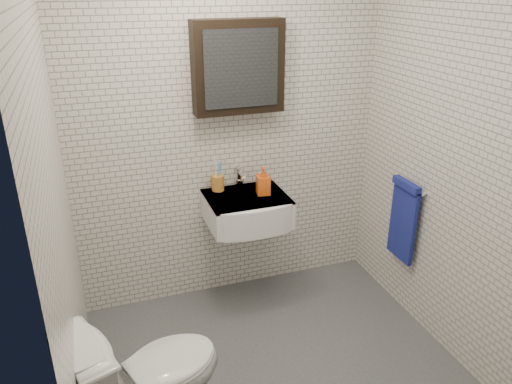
% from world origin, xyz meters
% --- Properties ---
extents(ground, '(2.20, 2.00, 0.01)m').
position_xyz_m(ground, '(0.00, 0.00, 0.01)').
color(ground, '#4A4D51').
rests_on(ground, ground).
extents(room_shell, '(2.22, 2.02, 2.51)m').
position_xyz_m(room_shell, '(0.00, 0.00, 1.47)').
color(room_shell, silver).
rests_on(room_shell, ground).
extents(washbasin, '(0.55, 0.50, 0.20)m').
position_xyz_m(washbasin, '(0.05, 0.73, 0.76)').
color(washbasin, white).
rests_on(washbasin, room_shell).
extents(faucet, '(0.06, 0.20, 0.15)m').
position_xyz_m(faucet, '(0.05, 0.93, 0.92)').
color(faucet, silver).
rests_on(faucet, washbasin).
extents(mirror_cabinet, '(0.60, 0.15, 0.60)m').
position_xyz_m(mirror_cabinet, '(0.05, 0.93, 1.70)').
color(mirror_cabinet, black).
rests_on(mirror_cabinet, room_shell).
extents(towel_rail, '(0.09, 0.30, 0.58)m').
position_xyz_m(towel_rail, '(1.04, 0.35, 0.72)').
color(towel_rail, silver).
rests_on(towel_rail, room_shell).
extents(toothbrush_cup, '(0.09, 0.09, 0.24)m').
position_xyz_m(toothbrush_cup, '(-0.11, 0.94, 0.91)').
color(toothbrush_cup, '#BF7B2F').
rests_on(toothbrush_cup, washbasin).
extents(soap_bottle, '(0.10, 0.11, 0.20)m').
position_xyz_m(soap_bottle, '(0.17, 0.77, 0.95)').
color(soap_bottle, orange).
rests_on(soap_bottle, washbasin).
extents(toilet, '(0.87, 0.67, 0.78)m').
position_xyz_m(toilet, '(-0.80, -0.23, 0.39)').
color(toilet, white).
rests_on(toilet, ground).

